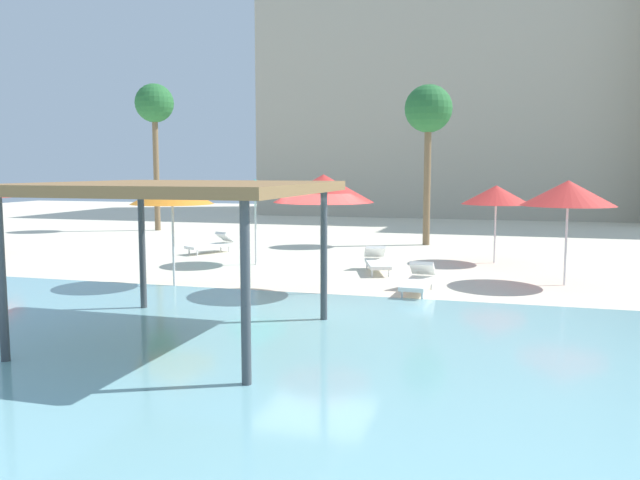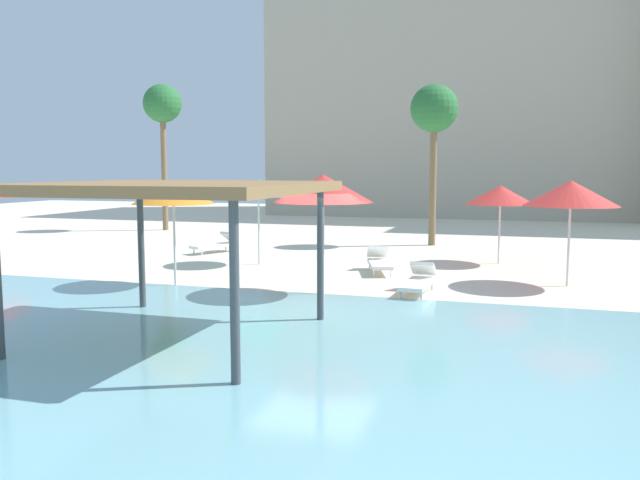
% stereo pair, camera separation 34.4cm
% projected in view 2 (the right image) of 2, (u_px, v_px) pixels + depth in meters
% --- Properties ---
extents(ground_plane, '(80.00, 80.00, 0.00)m').
position_uv_depth(ground_plane, '(314.00, 309.00, 14.17)').
color(ground_plane, beige).
extents(lagoon_water, '(44.00, 13.50, 0.04)m').
position_uv_depth(lagoon_water, '(203.00, 383.00, 9.17)').
color(lagoon_water, '#7AB7C1').
rests_on(lagoon_water, ground).
extents(shade_pavilion, '(4.80, 4.80, 2.83)m').
position_uv_depth(shade_pavilion, '(176.00, 191.00, 11.34)').
color(shade_pavilion, '#42474C').
rests_on(shade_pavilion, ground).
extents(beach_umbrella_orange_0, '(2.14, 2.14, 2.76)m').
position_uv_depth(beach_umbrella_orange_0, '(173.00, 193.00, 16.62)').
color(beach_umbrella_orange_0, silver).
rests_on(beach_umbrella_orange_0, ground).
extents(beach_umbrella_red_1, '(2.23, 2.23, 2.54)m').
position_uv_depth(beach_umbrella_red_1, '(500.00, 195.00, 20.70)').
color(beach_umbrella_red_1, silver).
rests_on(beach_umbrella_red_1, ground).
extents(beach_umbrella_red_2, '(2.43, 2.43, 2.78)m').
position_uv_depth(beach_umbrella_red_2, '(571.00, 193.00, 16.63)').
color(beach_umbrella_red_2, silver).
rests_on(beach_umbrella_red_2, ground).
extents(beach_umbrella_red_3, '(2.44, 2.44, 2.94)m').
position_uv_depth(beach_umbrella_red_3, '(323.00, 188.00, 15.44)').
color(beach_umbrella_red_3, silver).
rests_on(beach_umbrella_red_3, ground).
extents(beach_umbrella_teal_5, '(2.01, 2.01, 2.74)m').
position_uv_depth(beach_umbrella_teal_5, '(258.00, 188.00, 20.50)').
color(beach_umbrella_teal_5, silver).
rests_on(beach_umbrella_teal_5, ground).
extents(lounge_chair_2, '(1.14, 1.99, 0.74)m').
position_uv_depth(lounge_chair_2, '(379.00, 261.00, 19.15)').
color(lounge_chair_2, white).
rests_on(lounge_chair_2, ground).
extents(lounge_chair_3, '(1.40, 1.96, 0.74)m').
position_uv_depth(lounge_chair_3, '(218.00, 244.00, 23.69)').
color(lounge_chair_3, white).
rests_on(lounge_chair_3, ground).
extents(lounge_chair_5, '(0.69, 1.92, 0.74)m').
position_uv_depth(lounge_chair_5, '(419.00, 280.00, 15.85)').
color(lounge_chair_5, white).
rests_on(lounge_chair_5, ground).
extents(palm_tree_0, '(1.90, 1.90, 7.27)m').
position_uv_depth(palm_tree_0, '(162.00, 108.00, 31.89)').
color(palm_tree_0, brown).
rests_on(palm_tree_0, ground).
extents(palm_tree_1, '(1.90, 1.90, 6.42)m').
position_uv_depth(palm_tree_1, '(434.00, 112.00, 25.46)').
color(palm_tree_1, brown).
rests_on(palm_tree_1, ground).
extents(hotel_block_0, '(23.72, 11.49, 16.94)m').
position_uv_depth(hotel_block_0, '(455.00, 91.00, 44.30)').
color(hotel_block_0, '#B2A893').
rests_on(hotel_block_0, ground).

